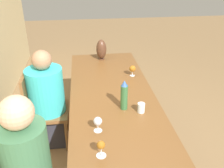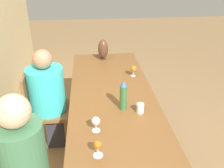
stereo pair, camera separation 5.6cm
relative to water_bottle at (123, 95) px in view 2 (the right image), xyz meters
The scene contains 11 objects.
ground_plane 0.89m from the water_bottle, 56.37° to the left, with size 14.00×14.00×0.00m, color olive.
dining_table 0.22m from the water_bottle, 56.37° to the left, with size 2.80×0.85×0.75m.
water_bottle is the anchor object (origin of this frame).
water_tumbler 0.19m from the water_bottle, 118.17° to the right, with size 0.07×0.07×0.09m.
vase 1.24m from the water_bottle, ahead, with size 0.14×0.14×0.28m.
wine_glass_0 0.72m from the water_bottle, 17.58° to the right, with size 0.08×0.08×0.13m.
wine_glass_1 0.64m from the water_bottle, 156.00° to the left, with size 0.07×0.07×0.13m.
wine_glass_5 0.40m from the water_bottle, 138.90° to the left, with size 0.07×0.07×0.13m.
chair_far 1.08m from the water_bottle, 57.20° to the left, with size 0.44×0.44×0.90m.
person_near 0.98m from the water_bottle, 127.73° to the left, with size 0.32×0.32×1.27m.
person_far 0.97m from the water_bottle, 54.24° to the left, with size 0.39×0.39×1.16m.
Camera 2 is at (-1.96, 0.22, 2.00)m, focal length 40.00 mm.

